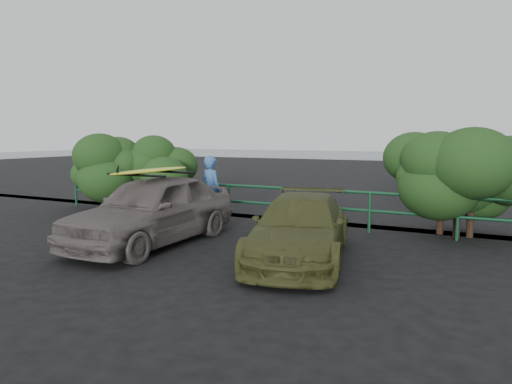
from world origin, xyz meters
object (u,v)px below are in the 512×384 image
guardrail (260,204)px  man (211,190)px  surfboard (152,170)px  olive_vehicle (300,228)px  sedan (153,209)px

guardrail → man: (-1.12, -0.74, 0.41)m
guardrail → surfboard: bearing=-108.2°
olive_vehicle → man: man is taller
guardrail → olive_vehicle: 3.83m
man → surfboard: size_ratio=0.74×
sedan → olive_vehicle: size_ratio=1.07×
guardrail → sedan: size_ratio=3.08×
surfboard → olive_vehicle: bearing=4.6°
guardrail → surfboard: 3.63m
guardrail → man: size_ratio=7.52×
sedan → man: 2.55m
olive_vehicle → surfboard: (-3.39, -0.23, 1.02)m
sedan → surfboard: bearing=-89.3°
man → sedan: bearing=113.5°
sedan → olive_vehicle: bearing=4.6°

